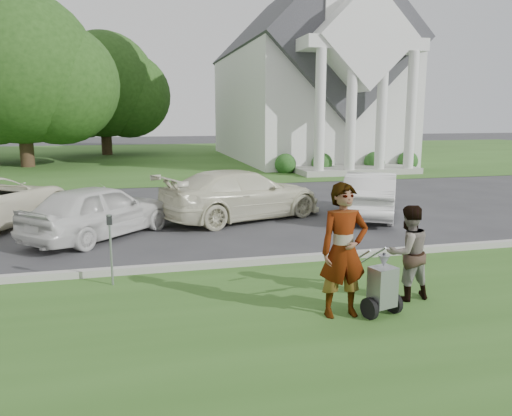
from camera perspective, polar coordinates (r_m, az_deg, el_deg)
name	(u,v)px	position (r m, az deg, el deg)	size (l,w,h in m)	color
ground	(250,275)	(9.56, -0.67, -7.62)	(120.00, 120.00, 0.00)	#333335
grass_strip	(301,344)	(6.88, 5.18, -15.21)	(80.00, 7.00, 0.01)	#31581E
church_lawn	(164,157)	(36.03, -10.45, 5.77)	(80.00, 30.00, 0.01)	#31581E
curb	(244,263)	(10.05, -1.39, -6.25)	(80.00, 0.18, 0.15)	#9E9E93
church	(304,68)	(33.94, 5.55, 15.64)	(9.19, 19.00, 24.10)	white
tree_left	(20,75)	(31.47, -25.35, 13.56)	(10.63, 8.40, 9.71)	#332316
tree_back	(104,90)	(38.92, -17.02, 12.81)	(9.61, 7.60, 8.89)	#332316
striping_cart	(382,288)	(7.79, 14.18, -8.84)	(0.73, 1.19, 1.03)	black
person_left	(344,252)	(7.50, 9.98, -4.93)	(0.74, 0.48, 2.02)	#999999
person_right	(408,253)	(8.48, 16.95, -4.99)	(0.76, 0.59, 1.56)	#999999
parking_meter_near	(110,241)	(9.10, -16.29, -3.66)	(0.09, 0.08, 1.29)	#96999F
car_b	(99,211)	(12.80, -17.47, -0.28)	(1.59, 3.96, 1.35)	silver
car_c	(242,195)	(14.39, -1.61, 1.55)	(2.00, 4.92, 1.43)	beige
car_d	(371,194)	(15.18, 13.00, 1.56)	(1.40, 4.02, 1.32)	silver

